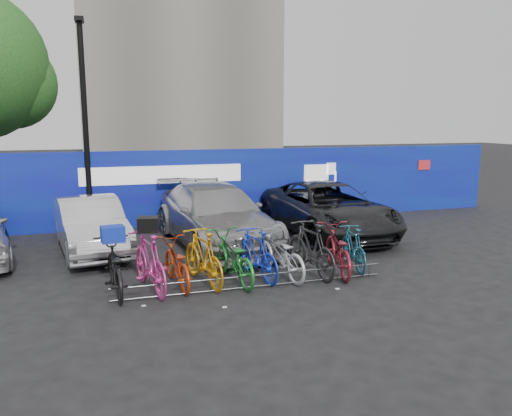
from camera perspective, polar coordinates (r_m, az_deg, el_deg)
name	(u,v)px	position (r m, az deg, el deg)	size (l,w,h in m)	color
ground	(246,280)	(10.69, -1.16, -8.20)	(100.00, 100.00, 0.00)	black
hoarding	(195,187)	(16.15, -7.00, 2.39)	(22.00, 0.18, 2.40)	#110B9C
lamppost	(85,122)	(15.17, -18.94, 9.26)	(0.25, 0.50, 6.11)	black
bike_rack	(254,281)	(10.09, -0.22, -8.35)	(5.60, 0.03, 0.30)	#595B60
car_1	(90,225)	(13.40, -18.40, -1.88)	(1.47, 4.20, 1.39)	silver
car_2	(215,215)	(13.49, -4.65, -0.83)	(2.25, 5.54, 1.61)	#9A999D
car_3	(328,209)	(14.82, 8.18, -0.09)	(2.51, 5.45, 1.51)	black
bike_0	(114,268)	(10.13, -15.87, -6.57)	(0.69, 1.97, 1.04)	black
bike_1	(150,262)	(10.07, -12.06, -6.00)	(0.57, 2.01, 1.21)	#D3338C
bike_2	(176,263)	(10.30, -9.11, -6.26)	(0.63, 1.82, 0.96)	#B1340F
bike_3	(203,257)	(10.31, -6.06, -5.61)	(0.54, 1.92, 1.15)	orange
bike_4	(232,257)	(10.42, -2.72, -5.67)	(0.70, 2.01, 1.06)	#1C7328
bike_5	(256,254)	(10.61, -0.03, -5.28)	(0.51, 1.81, 1.09)	#1732C6
bike_6	(279,254)	(10.76, 2.67, -5.23)	(0.68, 1.96, 1.03)	#B4B8BD
bike_7	(311,248)	(10.93, 6.31, -4.60)	(0.56, 1.98, 1.19)	#262629
bike_8	(337,250)	(11.15, 9.28, -4.72)	(0.70, 2.01, 1.06)	maroon
bike_9	(353,248)	(11.51, 11.03, -4.47)	(0.47, 1.65, 0.99)	#1A546B
cargo_crate	(113,234)	(9.96, -16.06, -2.87)	(0.43, 0.33, 0.31)	#1129AE
cargo_topcase	(148,224)	(9.89, -12.22, -1.84)	(0.39, 0.35, 0.29)	black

